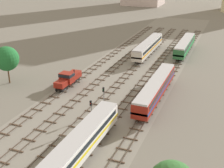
{
  "coord_description": "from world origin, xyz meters",
  "views": [
    {
      "loc": [
        21.79,
        -0.94,
        25.66
      ],
      "look_at": [
        0.0,
        53.85,
        1.5
      ],
      "focal_mm": 49.1,
      "sensor_mm": 36.0,
      "label": 1
    }
  ],
  "objects": [
    {
      "name": "track_centre",
      "position": [
        4.77,
        57.0,
        0.14
      ],
      "size": [
        2.4,
        126.0,
        0.29
      ],
      "color": "#47382D",
      "rests_on": "ground"
    },
    {
      "name": "passenger_coach_centre_left_midfar",
      "position": [
        0.0,
        81.7,
        2.61
      ],
      "size": [
        2.96,
        22.0,
        3.8
      ],
      "color": "beige",
      "rests_on": "ground"
    },
    {
      "name": "diesel_railcar_centre_right_far",
      "position": [
        9.55,
        86.68,
        2.6
      ],
      "size": [
        2.96,
        20.5,
        3.8
      ],
      "color": "#286638",
      "rests_on": "ground"
    },
    {
      "name": "track_centre_left",
      "position": [
        0.0,
        57.0,
        0.14
      ],
      "size": [
        2.4,
        126.0,
        0.29
      ],
      "color": "#47382D",
      "rests_on": "ground"
    },
    {
      "name": "signal_post_near",
      "position": [
        2.39,
        43.92,
        3.28
      ],
      "size": [
        0.28,
        0.47,
        5.13
      ],
      "color": "gray",
      "rests_on": "ground"
    },
    {
      "name": "passenger_coach_centre_right_mid",
      "position": [
        9.55,
        52.73,
        2.61
      ],
      "size": [
        2.96,
        22.0,
        3.8
      ],
      "color": "maroon",
      "rests_on": "ground"
    },
    {
      "name": "shunter_loco_far_left_near",
      "position": [
        -9.55,
        52.25,
        2.01
      ],
      "size": [
        2.74,
        8.46,
        3.1
      ],
      "color": "maroon",
      "rests_on": "ground"
    },
    {
      "name": "signal_post_nearest",
      "position": [
        2.39,
        38.77,
        3.1
      ],
      "size": [
        0.28,
        0.47,
        4.83
      ],
      "color": "gray",
      "rests_on": "ground"
    },
    {
      "name": "track_left",
      "position": [
        -4.77,
        57.0,
        0.14
      ],
      "size": [
        2.4,
        126.0,
        0.29
      ],
      "color": "#47382D",
      "rests_on": "ground"
    },
    {
      "name": "ground_plane",
      "position": [
        0.0,
        56.0,
        0.0
      ],
      "size": [
        480.0,
        480.0,
        0.0
      ],
      "primitive_type": "plane",
      "color": "slate"
    },
    {
      "name": "passenger_coach_centre_nearest",
      "position": [
        4.77,
        29.65,
        2.61
      ],
      "size": [
        2.96,
        22.0,
        3.8
      ],
      "color": "white",
      "rests_on": "ground"
    },
    {
      "name": "track_far_left",
      "position": [
        -9.55,
        57.0,
        0.14
      ],
      "size": [
        2.4,
        126.0,
        0.29
      ],
      "color": "#47382D",
      "rests_on": "ground"
    },
    {
      "name": "ballast_bed",
      "position": [
        0.0,
        56.0,
        0.0
      ],
      "size": [
        23.1,
        176.0,
        0.01
      ],
      "primitive_type": "cube",
      "color": "gray",
      "rests_on": "ground"
    },
    {
      "name": "lineside_tree_1",
      "position": [
        -22.74,
        49.35,
        5.69
      ],
      "size": [
        5.36,
        5.36,
        8.38
      ],
      "color": "#4C331E",
      "rests_on": "ground"
    },
    {
      "name": "track_centre_right",
      "position": [
        9.55,
        57.0,
        0.14
      ],
      "size": [
        2.4,
        126.0,
        0.29
      ],
      "color": "#47382D",
      "rests_on": "ground"
    }
  ]
}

